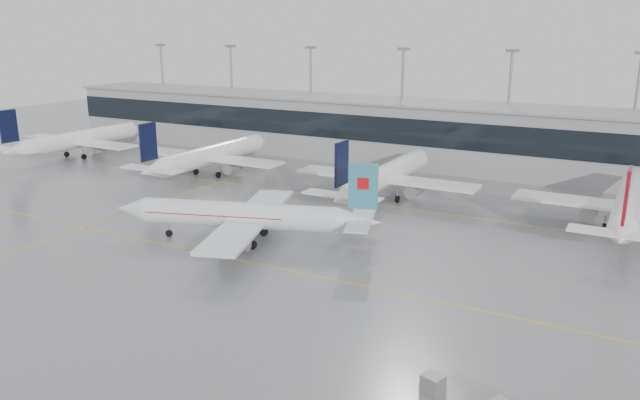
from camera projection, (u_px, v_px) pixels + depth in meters
The scene contains 14 objects.
ground at pixel (270, 266), 71.42m from camera, with size 320.00×320.00×0.00m, color gray.
taxi_line_main at pixel (270, 266), 71.42m from camera, with size 120.00×0.25×0.01m, color gold.
taxi_line_north at pixel (375, 204), 96.80m from camera, with size 120.00×0.25×0.01m, color gold.
taxi_line_cross at pixel (162, 202), 97.98m from camera, with size 0.25×60.00×0.01m, color gold.
terminal at pixel (442, 136), 122.28m from camera, with size 180.00×15.00×12.00m, color #939396.
terminal_glass at pixel (430, 134), 115.49m from camera, with size 180.00×0.20×5.00m, color black.
terminal_roof at pixel (444, 104), 120.63m from camera, with size 182.00×16.00×0.40m, color gray.
light_masts at pixel (453, 95), 125.41m from camera, with size 156.40×1.00×22.60m.
air_canada_jet at pixel (249, 216), 78.81m from camera, with size 34.14×27.53×10.80m.
parked_jet_a at pixel (78, 140), 131.31m from camera, with size 29.64×36.96×11.72m.
parked_jet_b at pixel (210, 155), 115.12m from camera, with size 29.64×36.96×11.72m.
parked_jet_c at pixel (385, 176), 98.94m from camera, with size 29.64×36.96×11.72m.
parked_jet_d at pixel (629, 205), 82.75m from camera, with size 29.64×36.96×11.72m.
gse_unit at pixel (433, 384), 46.37m from camera, with size 1.50×1.39×1.50m, color slate.
Camera 1 is at (37.11, -55.89, 26.30)m, focal length 35.00 mm.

